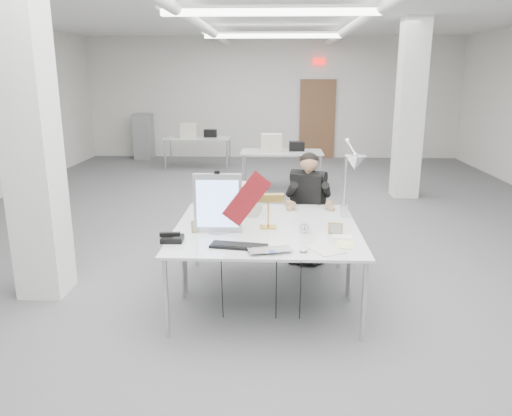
{
  "coord_description": "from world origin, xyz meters",
  "views": [
    {
      "loc": [
        0.08,
        -6.77,
        2.21
      ],
      "look_at": [
        -0.11,
        -2.0,
        0.93
      ],
      "focal_mm": 35.0,
      "sensor_mm": 36.0,
      "label": 1
    }
  ],
  "objects": [
    {
      "name": "room_shell",
      "position": [
        0.04,
        0.13,
        1.69
      ],
      "size": [
        10.04,
        14.04,
        3.24
      ],
      "color": "#555557",
      "rests_on": "ground"
    },
    {
      "name": "desk_main",
      "position": [
        0.0,
        -2.5,
        0.74
      ],
      "size": [
        1.8,
        0.9,
        0.02
      ],
      "primitive_type": "cube",
      "color": "silver",
      "rests_on": "room_shell"
    },
    {
      "name": "desk_second",
      "position": [
        0.0,
        -1.6,
        0.74
      ],
      "size": [
        1.8,
        0.9,
        0.02
      ],
      "primitive_type": "cube",
      "color": "silver",
      "rests_on": "room_shell"
    },
    {
      "name": "bg_desk_a",
      "position": [
        0.2,
        3.0,
        0.74
      ],
      "size": [
        1.6,
        0.8,
        0.02
      ],
      "primitive_type": "cube",
      "color": "silver",
      "rests_on": "room_shell"
    },
    {
      "name": "bg_desk_b",
      "position": [
        -1.8,
        5.2,
        0.74
      ],
      "size": [
        1.6,
        0.8,
        0.02
      ],
      "primitive_type": "cube",
      "color": "silver",
      "rests_on": "room_shell"
    },
    {
      "name": "filing_cabinet",
      "position": [
        -3.5,
        6.65,
        0.6
      ],
      "size": [
        0.45,
        0.55,
        1.2
      ],
      "primitive_type": "cube",
      "color": "gray",
      "rests_on": "room_shell"
    },
    {
      "name": "office_chair",
      "position": [
        0.47,
        -0.97,
        0.52
      ],
      "size": [
        0.67,
        0.67,
        1.04
      ],
      "primitive_type": null,
      "rotation": [
        0.0,
        0.0,
        -0.4
      ],
      "color": "black",
      "rests_on": "room_shell"
    },
    {
      "name": "seated_person",
      "position": [
        0.47,
        -1.02,
        0.9
      ],
      "size": [
        0.63,
        0.69,
        0.84
      ],
      "primitive_type": null,
      "rotation": [
        0.0,
        0.0,
        -0.4
      ],
      "color": "black",
      "rests_on": "office_chair"
    },
    {
      "name": "monitor",
      "position": [
        -0.46,
        -2.23,
        1.04
      ],
      "size": [
        0.46,
        0.05,
        0.57
      ],
      "primitive_type": "cube",
      "rotation": [
        0.0,
        0.0,
        0.01
      ],
      "color": "#B0B0B5",
      "rests_on": "desk_main"
    },
    {
      "name": "pennant",
      "position": [
        -0.18,
        -2.26,
        1.09
      ],
      "size": [
        0.46,
        0.18,
        0.52
      ],
      "primitive_type": "cube",
      "rotation": [
        0.0,
        -0.87,
        0.34
      ],
      "color": "maroon",
      "rests_on": "monitor"
    },
    {
      "name": "keyboard",
      "position": [
        -0.23,
        -2.66,
        0.77
      ],
      "size": [
        0.52,
        0.25,
        0.02
      ],
      "primitive_type": "cube",
      "rotation": [
        0.0,
        0.0,
        -0.17
      ],
      "color": "black",
      "rests_on": "desk_main"
    },
    {
      "name": "laptop",
      "position": [
        0.06,
        -2.84,
        0.77
      ],
      "size": [
        0.43,
        0.33,
        0.03
      ],
      "primitive_type": "imported",
      "rotation": [
        0.0,
        0.0,
        0.26
      ],
      "color": "#AAAAAF",
      "rests_on": "desk_main"
    },
    {
      "name": "mouse",
      "position": [
        0.33,
        -2.77,
        0.77
      ],
      "size": [
        0.09,
        0.07,
        0.03
      ],
      "primitive_type": "ellipsoid",
      "rotation": [
        0.0,
        0.0,
        -0.23
      ],
      "color": "#B7B6BB",
      "rests_on": "desk_main"
    },
    {
      "name": "bankers_lamp",
      "position": [
        0.02,
        -2.08,
        0.93
      ],
      "size": [
        0.31,
        0.15,
        0.34
      ],
      "primitive_type": null,
      "rotation": [
        0.0,
        0.0,
        0.09
      ],
      "color": "gold",
      "rests_on": "desk_main"
    },
    {
      "name": "desk_phone",
      "position": [
        -0.84,
        -2.53,
        0.78
      ],
      "size": [
        0.2,
        0.18,
        0.05
      ],
      "primitive_type": "cube",
      "rotation": [
        0.0,
        0.0,
        0.03
      ],
      "color": "black",
      "rests_on": "desk_main"
    },
    {
      "name": "picture_frame_left",
      "position": [
        -0.64,
        -2.24,
        0.81
      ],
      "size": [
        0.15,
        0.09,
        0.11
      ],
      "primitive_type": "cube",
      "rotation": [
        -0.21,
        0.0,
        0.43
      ],
      "color": "#A78C47",
      "rests_on": "desk_main"
    },
    {
      "name": "picture_frame_right",
      "position": [
        0.66,
        -2.25,
        0.81
      ],
      "size": [
        0.14,
        0.06,
        0.11
      ],
      "primitive_type": "cube",
      "rotation": [
        -0.21,
        0.0,
        -0.23
      ],
      "color": "#B5814D",
      "rests_on": "desk_main"
    },
    {
      "name": "desk_clock",
      "position": [
        0.36,
        -2.22,
        0.81
      ],
      "size": [
        0.09,
        0.04,
        0.09
      ],
      "primitive_type": "cylinder",
      "rotation": [
        1.57,
        0.0,
        -0.21
      ],
      "color": "#A4A5A9",
      "rests_on": "desk_main"
    },
    {
      "name": "paper_stack_a",
      "position": [
        0.51,
        -2.69,
        0.76
      ],
      "size": [
        0.36,
        0.39,
        0.01
      ],
      "primitive_type": "cube",
      "rotation": [
        0.0,
        0.0,
        0.51
      ],
      "color": "silver",
      "rests_on": "desk_main"
    },
    {
      "name": "paper_stack_b",
      "position": [
        0.71,
        -2.57,
        0.76
      ],
      "size": [
        0.21,
        0.25,
        0.01
      ],
      "primitive_type": "cube",
      "rotation": [
        0.0,
        0.0,
        -0.25
      ],
      "color": "#F4F392",
      "rests_on": "desk_main"
    },
    {
      "name": "paper_stack_c",
      "position": [
        0.71,
        -2.34,
        0.76
      ],
      "size": [
        0.2,
        0.15,
        0.01
      ],
      "primitive_type": "cube",
      "rotation": [
        0.0,
        0.0,
        -0.12
      ],
      "color": "white",
      "rests_on": "desk_main"
    },
    {
      "name": "beige_monitor",
      "position": [
        -0.25,
        -1.55,
        0.92
      ],
      "size": [
        0.39,
        0.38,
        0.32
      ],
      "primitive_type": "cube",
      "rotation": [
        0.0,
        0.0,
        -0.18
      ],
      "color": "#BDB59D",
      "rests_on": "desk_second"
    },
    {
      "name": "architect_lamp",
      "position": [
        0.82,
        -1.88,
        1.24
      ],
      "size": [
        0.36,
        0.78,
        0.96
      ],
      "primitive_type": null,
      "rotation": [
        0.0,
        0.0,
        -0.15
      ],
      "color": "#B5B5B9",
      "rests_on": "desk_second"
    }
  ]
}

